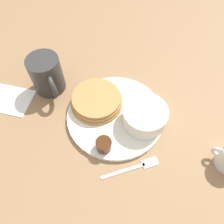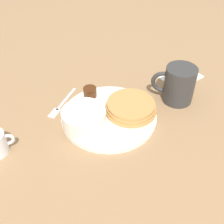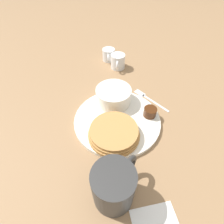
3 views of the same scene
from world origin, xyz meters
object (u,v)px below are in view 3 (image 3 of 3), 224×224
Objects in this scene: creamer_pitcher_far at (109,55)px; bowl at (113,95)px; creamer_pitcher_near at (118,61)px; fork at (147,98)px; coffee_mug at (114,186)px; plate at (117,120)px.

bowl is at bearing -14.75° from creamer_pitcher_far.
creamer_pitcher_near is at bearing 156.30° from bowl.
bowl is 0.82× the size of fork.
coffee_mug is 0.84× the size of fork.
fork is (0.01, 0.12, -0.04)m from bowl.
coffee_mug is at bearing -21.69° from plate.
plate is 0.28m from creamer_pitcher_near.
coffee_mug reaches higher than bowl.
plate is 1.90× the size of fork.
creamer_pitcher_far is (-0.33, 0.08, 0.02)m from plate.
creamer_pitcher_near is (-0.19, 0.08, -0.01)m from bowl.
creamer_pitcher_near is at bearing 14.00° from creamer_pitcher_far.
coffee_mug is at bearing -18.73° from bowl.
bowl is at bearing -94.74° from fork.
bowl is 1.43× the size of creamer_pitcher_near.
plate is at bearing -64.28° from fork.
creamer_pitcher_far is (-0.26, 0.07, -0.01)m from bowl.
creamer_pitcher_far is (-0.07, -0.02, -0.00)m from creamer_pitcher_near.
creamer_pitcher_far is 0.27m from fork.
creamer_pitcher_near is at bearing 159.70° from plate.
creamer_pitcher_near is (-0.26, 0.10, 0.02)m from plate.
plate is 2.30× the size of bowl.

